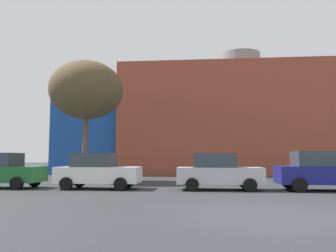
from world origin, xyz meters
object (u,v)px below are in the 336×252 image
object	(u,v)px
parked_car_1	(98,171)
bare_tree_0	(86,90)
parked_car_0	(1,170)
parked_car_3	(322,171)
parked_car_2	(218,172)

from	to	relation	value
parked_car_1	bare_tree_0	world-z (taller)	bare_tree_0
parked_car_0	bare_tree_0	world-z (taller)	bare_tree_0
parked_car_0	parked_car_3	distance (m)	16.00
parked_car_1	parked_car_3	world-z (taller)	parked_car_3
parked_car_2	parked_car_3	bearing A→B (deg)	-0.00
parked_car_2	parked_car_3	distance (m)	4.87
parked_car_1	parked_car_2	xyz separation A→B (m)	(6.00, 0.00, -0.01)
parked_car_0	bare_tree_0	distance (m)	7.85
parked_car_1	parked_car_2	bearing A→B (deg)	0.00
parked_car_1	parked_car_3	size ratio (longest dim) A/B	0.95
bare_tree_0	parked_car_0	bearing A→B (deg)	-116.65
parked_car_0	parked_car_2	size ratio (longest dim) A/B	1.02
parked_car_2	parked_car_0	bearing A→B (deg)	-180.00
parked_car_1	parked_car_3	distance (m)	10.87
parked_car_0	bare_tree_0	xyz separation A→B (m)	(2.64, 5.25, 5.21)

